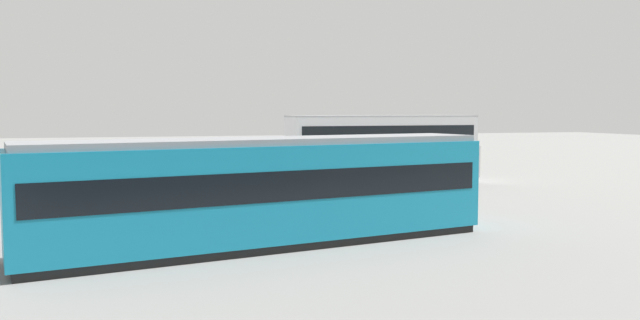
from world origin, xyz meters
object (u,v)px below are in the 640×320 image
at_px(pedestrian_crossing, 347,200).
at_px(double_decker_bus, 382,149).
at_px(info_sign, 207,173).
at_px(tram_yellow, 267,190).
at_px(pedestrian_near_railing, 216,195).

bearing_deg(pedestrian_crossing, double_decker_bus, -117.36).
height_order(double_decker_bus, info_sign, double_decker_bus).
bearing_deg(double_decker_bus, tram_yellow, 56.02).
xyz_separation_m(pedestrian_crossing, info_sign, (4.35, -5.57, 0.60)).
bearing_deg(pedestrian_crossing, tram_yellow, 31.91).
xyz_separation_m(double_decker_bus, info_sign, (10.83, 6.97, -0.41)).
xyz_separation_m(tram_yellow, pedestrian_near_railing, (0.98, -4.66, -0.72)).
bearing_deg(pedestrian_crossing, pedestrian_near_railing, -30.39).
bearing_deg(pedestrian_near_railing, info_sign, -90.27).
bearing_deg(tram_yellow, pedestrian_crossing, -148.09).
distance_m(tram_yellow, info_sign, 7.73).
relative_size(double_decker_bus, pedestrian_crossing, 6.46).
xyz_separation_m(tram_yellow, info_sign, (0.97, -7.67, -0.13)).
distance_m(pedestrian_near_railing, info_sign, 3.06).
bearing_deg(double_decker_bus, info_sign, 32.74).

